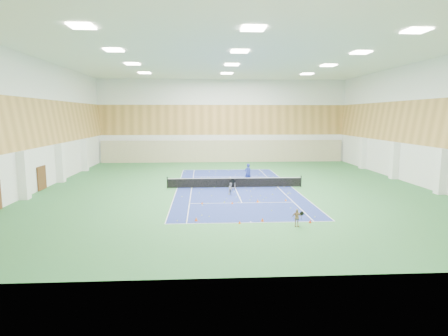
% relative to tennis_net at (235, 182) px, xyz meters
% --- Properties ---
extents(ground, '(40.00, 40.00, 0.00)m').
position_rel_tennis_net_xyz_m(ground, '(0.00, 0.00, -0.55)').
color(ground, '#2F6E39').
rests_on(ground, ground).
extents(room_shell, '(36.00, 40.00, 12.00)m').
position_rel_tennis_net_xyz_m(room_shell, '(0.00, 0.00, 5.45)').
color(room_shell, white).
rests_on(room_shell, ground).
extents(wood_cladding, '(36.00, 40.00, 8.00)m').
position_rel_tennis_net_xyz_m(wood_cladding, '(0.00, 0.00, 7.45)').
color(wood_cladding, tan).
rests_on(wood_cladding, room_shell).
extents(ceiling_light_grid, '(21.40, 25.40, 0.06)m').
position_rel_tennis_net_xyz_m(ceiling_light_grid, '(0.00, 0.00, 11.37)').
color(ceiling_light_grid, white).
rests_on(ceiling_light_grid, room_shell).
extents(court_surface, '(10.97, 23.77, 0.01)m').
position_rel_tennis_net_xyz_m(court_surface, '(0.00, 0.00, -0.55)').
color(court_surface, navy).
rests_on(court_surface, ground).
extents(tennis_balls_scatter, '(10.57, 22.77, 0.07)m').
position_rel_tennis_net_xyz_m(tennis_balls_scatter, '(0.00, 0.00, -0.50)').
color(tennis_balls_scatter, '#D0F129').
rests_on(tennis_balls_scatter, ground).
extents(tennis_net, '(12.80, 0.10, 1.10)m').
position_rel_tennis_net_xyz_m(tennis_net, '(0.00, 0.00, 0.00)').
color(tennis_net, black).
rests_on(tennis_net, ground).
extents(back_curtain, '(35.40, 0.16, 3.20)m').
position_rel_tennis_net_xyz_m(back_curtain, '(0.00, 19.75, 1.05)').
color(back_curtain, '#C6B793').
rests_on(back_curtain, ground).
extents(door_left_b, '(0.08, 1.80, 2.20)m').
position_rel_tennis_net_xyz_m(door_left_b, '(-17.92, 0.00, 0.55)').
color(door_left_b, '#593319').
rests_on(door_left_b, ground).
extents(coach, '(0.84, 0.71, 1.95)m').
position_rel_tennis_net_xyz_m(coach, '(1.57, 2.73, 0.42)').
color(coach, navy).
rests_on(coach, ground).
extents(child_court, '(0.65, 0.62, 1.06)m').
position_rel_tennis_net_xyz_m(child_court, '(-0.63, -3.30, -0.02)').
color(child_court, '#95949D').
rests_on(child_court, ground).
extents(child_apron, '(0.68, 0.33, 1.12)m').
position_rel_tennis_net_xyz_m(child_apron, '(2.72, -12.83, 0.01)').
color(child_apron, tan).
rests_on(child_apron, ground).
extents(ball_cart, '(0.68, 0.68, 0.92)m').
position_rel_tennis_net_xyz_m(ball_cart, '(-0.25, -0.60, -0.09)').
color(ball_cart, black).
rests_on(ball_cart, ground).
extents(cone_svc_a, '(0.18, 0.18, 0.19)m').
position_rel_tennis_net_xyz_m(cone_svc_a, '(-3.13, -6.58, -0.45)').
color(cone_svc_a, '#F35D0C').
rests_on(cone_svc_a, ground).
extents(cone_svc_b, '(0.18, 0.18, 0.19)m').
position_rel_tennis_net_xyz_m(cone_svc_b, '(-0.79, -6.68, -0.45)').
color(cone_svc_b, '#FD580D').
rests_on(cone_svc_b, ground).
extents(cone_svc_c, '(0.22, 0.22, 0.24)m').
position_rel_tennis_net_xyz_m(cone_svc_c, '(1.27, -6.26, -0.43)').
color(cone_svc_c, '#F75C0D').
rests_on(cone_svc_c, ground).
extents(cone_svc_d, '(0.18, 0.18, 0.20)m').
position_rel_tennis_net_xyz_m(cone_svc_d, '(3.60, -5.92, -0.45)').
color(cone_svc_d, orange).
rests_on(cone_svc_d, ground).
extents(cone_base_a, '(0.23, 0.23, 0.25)m').
position_rel_tennis_net_xyz_m(cone_base_a, '(-3.51, -11.29, -0.42)').
color(cone_base_a, '#FF5D0D').
rests_on(cone_base_a, ground).
extents(cone_base_b, '(0.17, 0.17, 0.19)m').
position_rel_tennis_net_xyz_m(cone_base_b, '(-0.74, -12.01, -0.46)').
color(cone_base_b, '#FF640D').
rests_on(cone_base_b, ground).
extents(cone_base_c, '(0.23, 0.23, 0.25)m').
position_rel_tennis_net_xyz_m(cone_base_c, '(0.78, -11.65, -0.43)').
color(cone_base_c, '#DA540B').
rests_on(cone_base_c, ground).
extents(cone_base_d, '(0.19, 0.19, 0.21)m').
position_rel_tennis_net_xyz_m(cone_base_d, '(3.79, -12.12, -0.44)').
color(cone_base_d, red).
rests_on(cone_base_d, ground).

